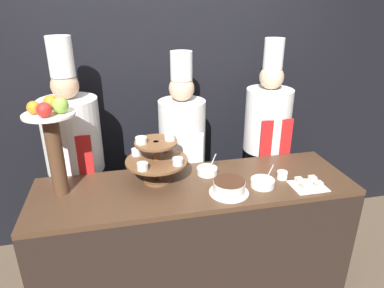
# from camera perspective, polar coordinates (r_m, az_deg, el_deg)

# --- Properties ---
(wall_back) EXTENTS (10.00, 0.06, 2.80)m
(wall_back) POSITION_cam_1_polar(r_m,az_deg,el_deg) (2.93, -3.37, 10.08)
(wall_back) COLOR black
(wall_back) RESTS_ON ground_plane
(buffet_counter) EXTENTS (2.12, 0.63, 0.92)m
(buffet_counter) POSITION_cam_1_polar(r_m,az_deg,el_deg) (2.55, 0.50, -15.76)
(buffet_counter) COLOR black
(buffet_counter) RESTS_ON ground_plane
(tiered_stand) EXTENTS (0.41, 0.41, 0.33)m
(tiered_stand) POSITION_cam_1_polar(r_m,az_deg,el_deg) (2.26, -5.93, -2.14)
(tiered_stand) COLOR brown
(tiered_stand) RESTS_ON buffet_counter
(fruit_pedestal) EXTENTS (0.30, 0.30, 0.62)m
(fruit_pedestal) POSITION_cam_1_polar(r_m,az_deg,el_deg) (2.18, -22.17, 1.43)
(fruit_pedestal) COLOR brown
(fruit_pedestal) RESTS_ON buffet_counter
(cake_round) EXTENTS (0.25, 0.25, 0.09)m
(cake_round) POSITION_cam_1_polar(r_m,az_deg,el_deg) (2.18, 6.20, -7.16)
(cake_round) COLOR white
(cake_round) RESTS_ON buffet_counter
(cup_white) EXTENTS (0.07, 0.07, 0.05)m
(cup_white) POSITION_cam_1_polar(r_m,az_deg,el_deg) (2.42, 14.79, -5.04)
(cup_white) COLOR white
(cup_white) RESTS_ON buffet_counter
(cake_square_tray) EXTENTS (0.22, 0.19, 0.05)m
(cake_square_tray) POSITION_cam_1_polar(r_m,az_deg,el_deg) (2.38, 18.81, -6.35)
(cake_square_tray) COLOR white
(cake_square_tray) RESTS_ON buffet_counter
(serving_bowl_near) EXTENTS (0.16, 0.16, 0.15)m
(serving_bowl_near) POSITION_cam_1_polar(r_m,az_deg,el_deg) (2.30, 11.67, -6.34)
(serving_bowl_near) COLOR white
(serving_bowl_near) RESTS_ON buffet_counter
(serving_bowl_far) EXTENTS (0.14, 0.14, 0.15)m
(serving_bowl_far) POSITION_cam_1_polar(r_m,az_deg,el_deg) (2.41, 2.53, -4.46)
(serving_bowl_far) COLOR white
(serving_bowl_far) RESTS_ON buffet_counter
(chef_left) EXTENTS (0.41, 0.41, 1.84)m
(chef_left) POSITION_cam_1_polar(r_m,az_deg,el_deg) (2.69, -18.90, -1.98)
(chef_left) COLOR #38332D
(chef_left) RESTS_ON ground_plane
(chef_center_left) EXTENTS (0.36, 0.36, 1.72)m
(chef_center_left) POSITION_cam_1_polar(r_m,az_deg,el_deg) (2.72, -1.61, -1.24)
(chef_center_left) COLOR black
(chef_center_left) RESTS_ON ground_plane
(chef_center_right) EXTENTS (0.37, 0.37, 1.79)m
(chef_center_right) POSITION_cam_1_polar(r_m,az_deg,el_deg) (2.91, 12.22, 0.59)
(chef_center_right) COLOR #28282D
(chef_center_right) RESTS_ON ground_plane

